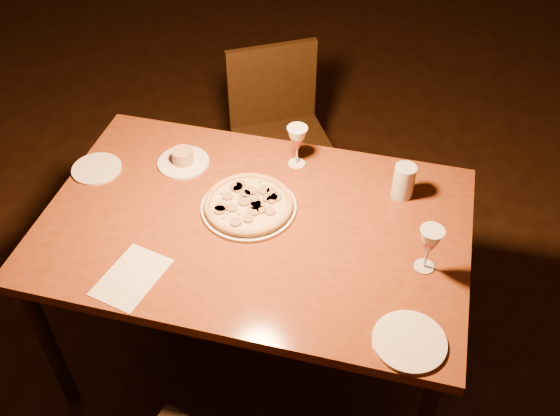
# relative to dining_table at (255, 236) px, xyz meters

# --- Properties ---
(floor) EXTENTS (7.00, 7.00, 0.00)m
(floor) POSITION_rel_dining_table_xyz_m (-0.01, 0.28, -0.72)
(floor) COLOR black
(floor) RESTS_ON ground
(dining_table) EXTENTS (1.59, 1.15, 0.79)m
(dining_table) POSITION_rel_dining_table_xyz_m (0.00, 0.00, 0.00)
(dining_table) COLOR brown
(dining_table) RESTS_ON floor
(chair_far) EXTENTS (0.56, 0.56, 0.89)m
(chair_far) POSITION_rel_dining_table_xyz_m (-0.01, 0.90, -0.21)
(chair_far) COLOR black
(chair_far) RESTS_ON floor
(pizza_plate) EXTENTS (0.34, 0.34, 0.04)m
(pizza_plate) POSITION_rel_dining_table_xyz_m (-0.03, 0.06, 0.09)
(pizza_plate) COLOR white
(pizza_plate) RESTS_ON dining_table
(ramekin_saucer) EXTENTS (0.20, 0.20, 0.06)m
(ramekin_saucer) POSITION_rel_dining_table_xyz_m (-0.31, 0.29, 0.09)
(ramekin_saucer) COLOR white
(ramekin_saucer) RESTS_ON dining_table
(wine_glass_far) EXTENTS (0.08, 0.08, 0.17)m
(wine_glass_far) POSITION_rel_dining_table_xyz_m (0.12, 0.33, 0.15)
(wine_glass_far) COLOR #B4524B
(wine_glass_far) RESTS_ON dining_table
(wine_glass_right) EXTENTS (0.08, 0.08, 0.17)m
(wine_glass_right) POSITION_rel_dining_table_xyz_m (0.57, -0.14, 0.15)
(wine_glass_right) COLOR #B4524B
(wine_glass_right) RESTS_ON dining_table
(water_tumbler) EXTENTS (0.08, 0.08, 0.13)m
(water_tumbler) POSITION_rel_dining_table_xyz_m (0.51, 0.20, 0.13)
(water_tumbler) COLOR silver
(water_tumbler) RESTS_ON dining_table
(side_plate_left) EXTENTS (0.19, 0.19, 0.01)m
(side_plate_left) POSITION_rel_dining_table_xyz_m (-0.63, 0.21, 0.07)
(side_plate_left) COLOR white
(side_plate_left) RESTS_ON dining_table
(side_plate_near) EXTENTS (0.22, 0.22, 0.01)m
(side_plate_near) POSITION_rel_dining_table_xyz_m (0.51, -0.44, 0.07)
(side_plate_near) COLOR white
(side_plate_near) RESTS_ON dining_table
(menu_card) EXTENTS (0.24, 0.28, 0.00)m
(menu_card) POSITION_rel_dining_table_xyz_m (-0.35, -0.29, 0.07)
(menu_card) COLOR silver
(menu_card) RESTS_ON dining_table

